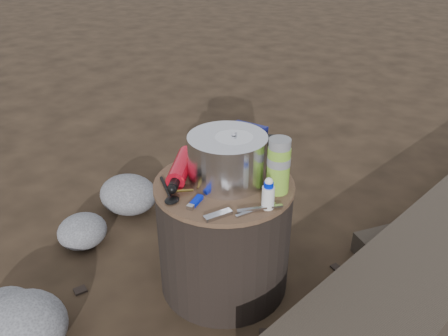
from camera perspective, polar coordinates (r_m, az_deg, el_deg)
The scene contains 15 objects.
ground at distance 1.76m, azimuth -0.00°, elevation -13.82°, with size 60.00×60.00×0.00m, color #2E2217.
stump at distance 1.63m, azimuth -0.00°, elevation -8.31°, with size 0.46×0.46×0.42m, color black.
rock_ring at distance 1.86m, azimuth -13.39°, elevation -7.81°, with size 0.51×1.10×0.22m, color slate, non-canonical shape.
foil_windscreen at distance 1.49m, azimuth 0.43°, elevation 1.19°, with size 0.26×0.26×0.16m, color silver.
camping_pot at distance 1.49m, azimuth 1.22°, elevation 1.30°, with size 0.17×0.17×0.17m, color white.
fuel_bottle at distance 1.54m, azimuth -5.32°, elevation 0.09°, with size 0.06×0.26×0.06m, color red, non-canonical shape.
thermos at distance 1.43m, azimuth 6.77°, elevation 0.24°, with size 0.07×0.07×0.18m, color #75A82F.
travel_mug at distance 1.57m, azimuth 5.77°, elevation 1.69°, with size 0.07×0.07×0.11m, color black.
stuff_sack at distance 1.65m, azimuth -0.12°, elevation 3.27°, with size 0.17×0.14×0.11m, color #F5D300.
food_pouch at distance 1.59m, azimuth 3.13°, elevation 2.87°, with size 0.12×0.03×0.15m, color navy.
lighter at distance 1.41m, azimuth -3.47°, elevation -4.08°, with size 0.02×0.08×0.01m, color #0017C6.
multitool at distance 1.34m, azimuth -0.76°, elevation -5.87°, with size 0.02×0.09×0.01m, color #ACACB1.
pot_grabber at distance 1.37m, azimuth 3.97°, elevation -5.08°, with size 0.04×0.14×0.01m, color #ACACB1, non-canonical shape.
spork at distance 1.48m, azimuth -7.19°, elevation -2.47°, with size 0.03×0.16×0.01m, color black, non-canonical shape.
squeeze_bottle at distance 1.37m, azimuth 5.50°, elevation -3.32°, with size 0.04×0.04×0.09m, color silver.
Camera 1 is at (0.66, -1.12, 1.19)m, focal length 36.86 mm.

